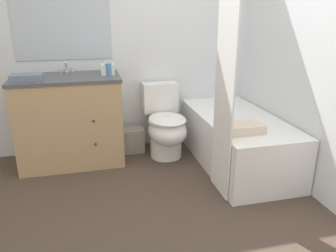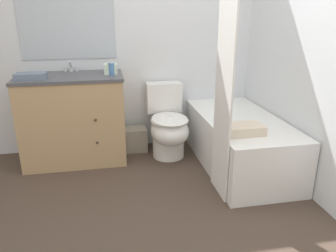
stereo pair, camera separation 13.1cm
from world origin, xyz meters
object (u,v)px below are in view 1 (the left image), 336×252
object	(u,v)px
toilet	(166,126)
tissue_box	(107,69)
bathtub	(237,140)
sink_faucet	(67,69)
soap_dispenser	(109,69)
wastebasket	(132,140)
vanity_cabinet	(70,119)
bath_towel_folded	(243,128)
hand_towel_folded	(27,77)

from	to	relation	value
toilet	tissue_box	bearing A→B (deg)	170.16
toilet	bathtub	distance (m)	0.75
sink_faucet	toilet	xyz separation A→B (m)	(0.96, -0.30, -0.59)
soap_dispenser	wastebasket	bearing A→B (deg)	35.78
wastebasket	tissue_box	world-z (taller)	tissue_box
vanity_cabinet	toilet	distance (m)	0.97
bathtub	tissue_box	distance (m)	1.46
bathtub	tissue_box	size ratio (longest dim) A/B	10.79
soap_dispenser	bath_towel_folded	bearing A→B (deg)	-38.12
vanity_cabinet	toilet	bearing A→B (deg)	-5.49
vanity_cabinet	soap_dispenser	xyz separation A→B (m)	(0.40, -0.05, 0.50)
bathtub	wastebasket	xyz separation A→B (m)	(-0.98, 0.57, -0.12)
bathtub	wastebasket	size ratio (longest dim) A/B	5.61
toilet	tissue_box	xyz separation A→B (m)	(-0.56, 0.10, 0.61)
sink_faucet	bath_towel_folded	xyz separation A→B (m)	(1.45, -1.07, -0.38)
vanity_cabinet	sink_faucet	xyz separation A→B (m)	(-0.00, 0.21, 0.47)
wastebasket	bath_towel_folded	xyz separation A→B (m)	(0.82, -0.98, 0.41)
toilet	hand_towel_folded	distance (m)	1.41
vanity_cabinet	soap_dispenser	size ratio (longest dim) A/B	7.09
wastebasket	soap_dispenser	bearing A→B (deg)	-144.22
wastebasket	tissue_box	size ratio (longest dim) A/B	1.92
vanity_cabinet	bath_towel_folded	distance (m)	1.69
wastebasket	bathtub	bearing A→B (deg)	-30.16
soap_dispenser	vanity_cabinet	bearing A→B (deg)	173.57
toilet	bathtub	world-z (taller)	toilet
wastebasket	tissue_box	distance (m)	0.85
toilet	hand_towel_folded	size ratio (longest dim) A/B	2.73
toilet	tissue_box	world-z (taller)	tissue_box
tissue_box	toilet	bearing A→B (deg)	-9.84
bathtub	hand_towel_folded	size ratio (longest dim) A/B	5.37
sink_faucet	toilet	size ratio (longest dim) A/B	0.19
tissue_box	soap_dispenser	distance (m)	0.05
bath_towel_folded	hand_towel_folded	bearing A→B (deg)	157.30
bath_towel_folded	wastebasket	bearing A→B (deg)	129.88
sink_faucet	wastebasket	size ratio (longest dim) A/B	0.54
wastebasket	tissue_box	xyz separation A→B (m)	(-0.23, -0.11, 0.81)
toilet	wastebasket	size ratio (longest dim) A/B	2.85
vanity_cabinet	sink_faucet	world-z (taller)	sink_faucet
tissue_box	bath_towel_folded	distance (m)	1.42
bath_towel_folded	bathtub	bearing A→B (deg)	69.19
sink_faucet	bathtub	bearing A→B (deg)	-22.39
soap_dispenser	bath_towel_folded	distance (m)	1.39
vanity_cabinet	bath_towel_folded	size ratio (longest dim) A/B	3.04
bathtub	tissue_box	bearing A→B (deg)	159.31
vanity_cabinet	sink_faucet	bearing A→B (deg)	90.00
sink_faucet	soap_dispenser	xyz separation A→B (m)	(0.40, -0.26, 0.03)
soap_dispenser	hand_towel_folded	distance (m)	0.74
sink_faucet	tissue_box	size ratio (longest dim) A/B	1.04
vanity_cabinet	toilet	xyz separation A→B (m)	(0.96, -0.09, -0.13)
sink_faucet	tissue_box	distance (m)	0.45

